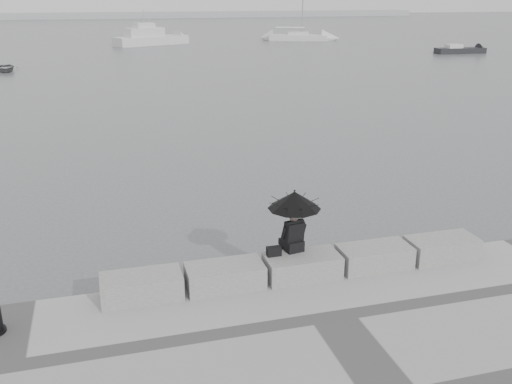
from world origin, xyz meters
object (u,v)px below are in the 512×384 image
object	(u,v)px
motor_cruiser	(151,38)
dinghy	(5,68)
seated_person	(294,207)
sailboat_right	(298,37)
small_motorboat	(460,50)

from	to	relation	value
motor_cruiser	dinghy	xyz separation A→B (m)	(-14.84, -23.74, -0.61)
seated_person	motor_cruiser	world-z (taller)	motor_cruiser
sailboat_right	motor_cruiser	distance (m)	21.04
motor_cruiser	dinghy	world-z (taller)	motor_cruiser
dinghy	small_motorboat	bearing A→B (deg)	-4.98
small_motorboat	dinghy	bearing A→B (deg)	-173.56
motor_cruiser	dinghy	distance (m)	28.00
sailboat_right	dinghy	size ratio (longest dim) A/B	3.85
motor_cruiser	small_motorboat	bearing A→B (deg)	-56.74
sailboat_right	small_motorboat	bearing A→B (deg)	-41.36
small_motorboat	seated_person	bearing A→B (deg)	-125.28
motor_cruiser	dinghy	size ratio (longest dim) A/B	3.01
seated_person	small_motorboat	world-z (taller)	seated_person
seated_person	small_motorboat	distance (m)	58.34
sailboat_right	motor_cruiser	size ratio (longest dim) A/B	1.28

